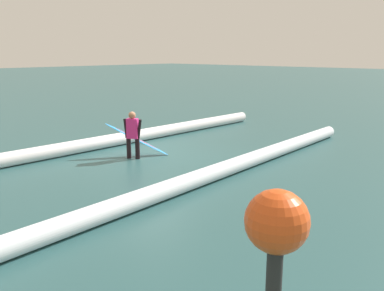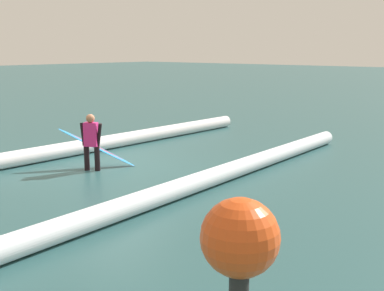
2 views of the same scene
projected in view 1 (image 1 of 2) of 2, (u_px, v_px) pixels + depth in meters
name	position (u px, v px, depth m)	size (l,w,h in m)	color
ground_plane	(155.00, 155.00, 13.15)	(152.70, 152.70, 0.00)	#285052
surfer	(133.00, 133.00, 12.52)	(0.35, 0.55, 1.47)	black
surfboard	(137.00, 139.00, 12.97)	(1.60, 1.63, 1.09)	#268CE5
channel_buoy	(276.00, 233.00, 3.91)	(0.63, 0.63, 1.97)	#262626
wave_crest_foreground	(50.00, 152.00, 12.67)	(0.43, 0.43, 19.51)	white
wave_crest_midground	(216.00, 172.00, 10.55)	(0.41, 0.41, 14.45)	white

